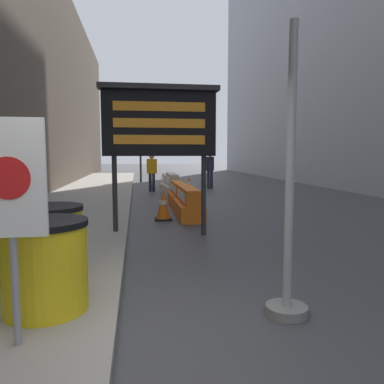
{
  "coord_description": "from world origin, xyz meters",
  "views": [
    {
      "loc": [
        0.21,
        -3.03,
        1.7
      ],
      "look_at": [
        1.74,
        7.28,
        0.62
      ],
      "focal_mm": 35.0,
      "sensor_mm": 36.0,
      "label": 1
    }
  ],
  "objects_px": {
    "message_board": "(159,123)",
    "jersey_barrier_orange_far": "(179,195)",
    "traffic_cone_mid": "(163,205)",
    "warning_sign": "(10,194)",
    "pedestrian_worker": "(152,169)",
    "pedestrian_passerby": "(210,167)",
    "jersey_barrier_white": "(168,184)",
    "barrel_drum_middle": "(49,242)",
    "traffic_cone_near": "(189,184)",
    "barrel_drum_foreground": "(45,265)",
    "traffic_light_near_curb": "(140,134)",
    "jersey_barrier_cream": "(172,187)",
    "jersey_barrier_orange_near": "(188,204)"
  },
  "relations": [
    {
      "from": "message_board",
      "to": "jersey_barrier_orange_far",
      "type": "relative_size",
      "value": 1.65
    },
    {
      "from": "traffic_cone_mid",
      "to": "warning_sign",
      "type": "bearing_deg",
      "value": -104.48
    },
    {
      "from": "pedestrian_worker",
      "to": "pedestrian_passerby",
      "type": "height_order",
      "value": "pedestrian_passerby"
    },
    {
      "from": "warning_sign",
      "to": "message_board",
      "type": "height_order",
      "value": "message_board"
    },
    {
      "from": "jersey_barrier_white",
      "to": "pedestrian_passerby",
      "type": "height_order",
      "value": "pedestrian_passerby"
    },
    {
      "from": "barrel_drum_middle",
      "to": "jersey_barrier_white",
      "type": "height_order",
      "value": "barrel_drum_middle"
    },
    {
      "from": "warning_sign",
      "to": "traffic_cone_near",
      "type": "relative_size",
      "value": 2.56
    },
    {
      "from": "barrel_drum_foreground",
      "to": "jersey_barrier_orange_far",
      "type": "distance_m",
      "value": 8.57
    },
    {
      "from": "traffic_light_near_curb",
      "to": "jersey_barrier_orange_far",
      "type": "bearing_deg",
      "value": -83.83
    },
    {
      "from": "barrel_drum_foreground",
      "to": "traffic_cone_near",
      "type": "relative_size",
      "value": 1.27
    },
    {
      "from": "barrel_drum_middle",
      "to": "jersey_barrier_cream",
      "type": "bearing_deg",
      "value": 75.43
    },
    {
      "from": "jersey_barrier_orange_near",
      "to": "pedestrian_worker",
      "type": "distance_m",
      "value": 7.13
    },
    {
      "from": "jersey_barrier_orange_far",
      "to": "message_board",
      "type": "bearing_deg",
      "value": -101.12
    },
    {
      "from": "jersey_barrier_cream",
      "to": "jersey_barrier_white",
      "type": "distance_m",
      "value": 2.08
    },
    {
      "from": "jersey_barrier_cream",
      "to": "barrel_drum_foreground",
      "type": "bearing_deg",
      "value": -102.18
    },
    {
      "from": "jersey_barrier_orange_near",
      "to": "jersey_barrier_orange_far",
      "type": "bearing_deg",
      "value": 90.0
    },
    {
      "from": "pedestrian_worker",
      "to": "jersey_barrier_orange_far",
      "type": "bearing_deg",
      "value": 95.19
    },
    {
      "from": "barrel_drum_middle",
      "to": "barrel_drum_foreground",
      "type": "bearing_deg",
      "value": -79.74
    },
    {
      "from": "barrel_drum_foreground",
      "to": "barrel_drum_middle",
      "type": "bearing_deg",
      "value": 100.26
    },
    {
      "from": "jersey_barrier_orange_far",
      "to": "barrel_drum_foreground",
      "type": "bearing_deg",
      "value": -105.31
    },
    {
      "from": "barrel_drum_middle",
      "to": "traffic_light_near_curb",
      "type": "height_order",
      "value": "traffic_light_near_curb"
    },
    {
      "from": "warning_sign",
      "to": "jersey_barrier_orange_far",
      "type": "relative_size",
      "value": 1.0
    },
    {
      "from": "barrel_drum_foreground",
      "to": "jersey_barrier_cream",
      "type": "distance_m",
      "value": 10.72
    },
    {
      "from": "message_board",
      "to": "jersey_barrier_orange_far",
      "type": "height_order",
      "value": "message_board"
    },
    {
      "from": "jersey_barrier_orange_far",
      "to": "traffic_cone_near",
      "type": "bearing_deg",
      "value": 77.45
    },
    {
      "from": "traffic_cone_mid",
      "to": "pedestrian_passerby",
      "type": "distance_m",
      "value": 8.9
    },
    {
      "from": "traffic_light_near_curb",
      "to": "jersey_barrier_cream",
      "type": "bearing_deg",
      "value": -82.13
    },
    {
      "from": "warning_sign",
      "to": "message_board",
      "type": "xyz_separation_m",
      "value": [
        1.45,
        4.49,
        0.92
      ]
    },
    {
      "from": "jersey_barrier_white",
      "to": "traffic_cone_mid",
      "type": "bearing_deg",
      "value": -95.69
    },
    {
      "from": "jersey_barrier_orange_near",
      "to": "pedestrian_passerby",
      "type": "relative_size",
      "value": 1.14
    },
    {
      "from": "warning_sign",
      "to": "pedestrian_passerby",
      "type": "xyz_separation_m",
      "value": [
        4.53,
        14.78,
        -0.33
      ]
    },
    {
      "from": "traffic_light_near_curb",
      "to": "jersey_barrier_white",
      "type": "bearing_deg",
      "value": -79.41
    },
    {
      "from": "barrel_drum_foreground",
      "to": "pedestrian_passerby",
      "type": "distance_m",
      "value": 14.77
    },
    {
      "from": "message_board",
      "to": "traffic_light_near_curb",
      "type": "distance_m",
      "value": 14.65
    },
    {
      "from": "message_board",
      "to": "pedestrian_passerby",
      "type": "xyz_separation_m",
      "value": [
        3.07,
        10.29,
        -1.25
      ]
    },
    {
      "from": "barrel_drum_foreground",
      "to": "traffic_cone_mid",
      "type": "height_order",
      "value": "barrel_drum_foreground"
    },
    {
      "from": "pedestrian_worker",
      "to": "jersey_barrier_white",
      "type": "bearing_deg",
      "value": 141.76
    },
    {
      "from": "warning_sign",
      "to": "jersey_barrier_orange_near",
      "type": "height_order",
      "value": "warning_sign"
    },
    {
      "from": "traffic_cone_near",
      "to": "jersey_barrier_white",
      "type": "bearing_deg",
      "value": 173.26
    },
    {
      "from": "jersey_barrier_orange_near",
      "to": "traffic_cone_near",
      "type": "height_order",
      "value": "jersey_barrier_orange_near"
    },
    {
      "from": "traffic_cone_mid",
      "to": "jersey_barrier_orange_far",
      "type": "bearing_deg",
      "value": 75.12
    },
    {
      "from": "traffic_cone_near",
      "to": "pedestrian_passerby",
      "type": "relative_size",
      "value": 0.4
    },
    {
      "from": "jersey_barrier_white",
      "to": "traffic_cone_mid",
      "type": "distance_m",
      "value": 6.9
    },
    {
      "from": "traffic_cone_near",
      "to": "pedestrian_worker",
      "type": "bearing_deg",
      "value": 159.88
    },
    {
      "from": "message_board",
      "to": "jersey_barrier_cream",
      "type": "xyz_separation_m",
      "value": [
        0.88,
        6.69,
        -1.89
      ]
    },
    {
      "from": "traffic_cone_near",
      "to": "pedestrian_passerby",
      "type": "distance_m",
      "value": 2.18
    },
    {
      "from": "jersey_barrier_white",
      "to": "pedestrian_passerby",
      "type": "bearing_deg",
      "value": 34.79
    },
    {
      "from": "warning_sign",
      "to": "jersey_barrier_orange_far",
      "type": "distance_m",
      "value": 9.32
    },
    {
      "from": "jersey_barrier_orange_near",
      "to": "jersey_barrier_white",
      "type": "distance_m",
      "value": 6.59
    },
    {
      "from": "barrel_drum_foreground",
      "to": "warning_sign",
      "type": "xyz_separation_m",
      "value": [
        -0.07,
        -0.7,
        0.79
      ]
    }
  ]
}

